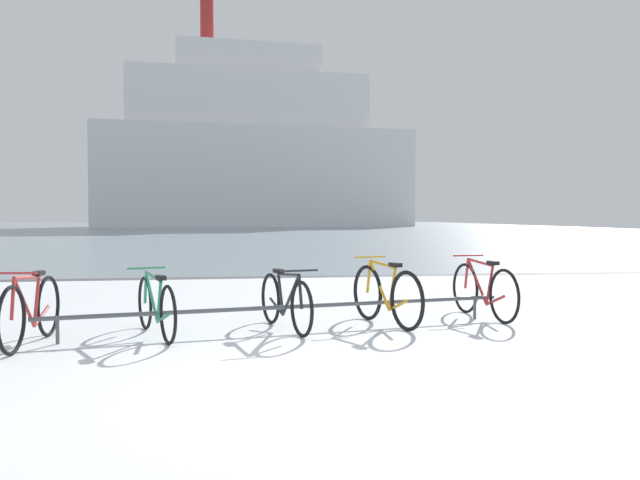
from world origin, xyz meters
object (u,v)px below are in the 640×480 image
bicycle_4 (484,290)px  bicycle_3 (386,295)px  bicycle_0 (31,311)px  bicycle_2 (285,301)px  ferry_ship (253,152)px  bicycle_1 (156,306)px

bicycle_4 → bicycle_3: bearing=-165.3°
bicycle_0 → bicycle_2: bicycle_0 is taller
bicycle_0 → ferry_ship: size_ratio=0.05×
bicycle_2 → bicycle_1: bearing=-172.6°
bicycle_4 → bicycle_1: bearing=-169.9°
bicycle_3 → bicycle_0: bearing=-170.0°
bicycle_0 → bicycle_4: size_ratio=1.02×
bicycle_0 → ferry_ship: bearing=85.0°
bicycle_4 → bicycle_2: bearing=-168.5°
bicycle_3 → bicycle_4: 1.49m
bicycle_2 → bicycle_3: size_ratio=1.02×
ferry_ship → bicycle_4: bearing=-90.6°
bicycle_1 → bicycle_3: bearing=7.6°
bicycle_0 → bicycle_2: 2.82m
bicycle_0 → bicycle_1: 1.31m
bicycle_0 → bicycle_3: bearing=10.0°
bicycle_3 → ferry_ship: ferry_ship is taller
bicycle_0 → bicycle_4: 5.61m
bicycle_3 → ferry_ship: (2.23, 71.08, 8.22)m
bicycle_4 → ferry_ship: (0.79, 70.70, 8.22)m
bicycle_2 → ferry_ship: 71.82m
bicycle_0 → bicycle_1: bicycle_0 is taller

